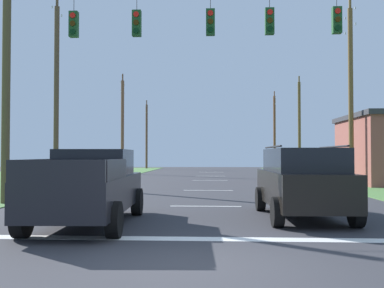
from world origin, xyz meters
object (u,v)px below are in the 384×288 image
Objects in this scene: utility_pole_mid_right at (351,91)px; utility_pole_near_left at (274,130)px; utility_pole_far_right at (299,126)px; utility_pole_distant_left at (147,135)px; pickup_truck at (90,187)px; suv_black at (302,181)px; overhead_signal_span at (209,76)px; distant_car_crossing_white at (333,170)px; utility_pole_far_left at (56,93)px; utility_pole_distant_right at (122,124)px.

utility_pole_near_left is (0.37, 34.44, -0.30)m from utility_pole_mid_right.
utility_pole_distant_left is (-17.43, 16.04, -0.01)m from utility_pole_far_right.
suv_black is (5.75, 1.37, 0.09)m from pickup_truck.
overhead_signal_span is 3.18× the size of suv_black.
overhead_signal_span is 5.48m from suv_black.
overhead_signal_span is 17.91m from distant_car_crossing_white.
overhead_signal_span is at bearing 55.84° from pickup_truck.
utility_pole_far_left reaches higher than suv_black.
utility_pole_mid_right reaches higher than overhead_signal_span.
utility_pole_far_left is (-8.92, 8.97, 0.71)m from overhead_signal_span.
distant_car_crossing_white is 20.97m from utility_pole_distant_right.
utility_pole_far_left is at bearing -133.95° from utility_pole_far_right.
utility_pole_mid_right is at bearing 50.36° from overhead_signal_span.
utility_pole_distant_right reaches higher than distant_car_crossing_white.
utility_pole_near_left is 1.14× the size of utility_pole_distant_left.
suv_black is (2.70, -3.12, -3.60)m from overhead_signal_span.
utility_pole_near_left is at bearing 83.09° from suv_black.
suv_black is at bearing -96.91° from utility_pole_near_left.
utility_pole_distant_right is (-17.19, -17.73, -0.37)m from utility_pole_near_left.
suv_black is at bearing -100.84° from utility_pole_far_right.
overhead_signal_span reaches higher than pickup_truck.
utility_pole_far_right reaches higher than pickup_truck.
utility_pole_distant_right reaches higher than utility_pole_far_right.
pickup_truck is at bearing -66.44° from utility_pole_far_left.
pickup_truck is 0.59× the size of utility_pole_distant_left.
overhead_signal_span reaches higher than distant_car_crossing_white.
suv_black is 17.31m from utility_pole_far_left.
utility_pole_far_right is 17.19m from utility_pole_near_left.
utility_pole_mid_right reaches higher than suv_black.
utility_pole_far_right is at bearing 88.67° from utility_pole_mid_right.
utility_pole_far_left is at bearing -89.92° from utility_pole_distant_left.
utility_pole_mid_right is (11.11, 14.23, 4.53)m from pickup_truck.
utility_pole_far_right is (5.77, 30.12, 3.57)m from suv_black.
pickup_truck reaches higher than distant_car_crossing_white.
utility_pole_far_right is at bearing 46.05° from utility_pole_far_left.
utility_pole_distant_right is (-5.71, 30.94, 3.85)m from pickup_truck.
utility_pole_near_left is (11.48, 48.67, 4.22)m from pickup_truck.
utility_pole_far_left reaches higher than distant_car_crossing_white.
distant_car_crossing_white is 0.40× the size of utility_pole_mid_right.
utility_pole_mid_right is at bearing -94.68° from distant_car_crossing_white.
utility_pole_far_right is (-0.05, 11.73, 3.84)m from distant_car_crossing_white.
utility_pole_distant_left is at bearing -176.25° from utility_pole_near_left.
utility_pole_distant_right is at bearing 89.48° from utility_pole_far_left.
distant_car_crossing_white is (8.52, 15.27, -3.87)m from overhead_signal_span.
utility_pole_distant_right is at bearing 147.09° from distant_car_crossing_white.
pickup_truck is 0.50× the size of utility_pole_far_left.
utility_pole_mid_right is 1.00× the size of utility_pole_far_left.
utility_pole_distant_left is (-17.48, 27.77, 3.83)m from distant_car_crossing_white.
utility_pole_near_left reaches higher than pickup_truck.
pickup_truck is 50.18m from utility_pole_near_left.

